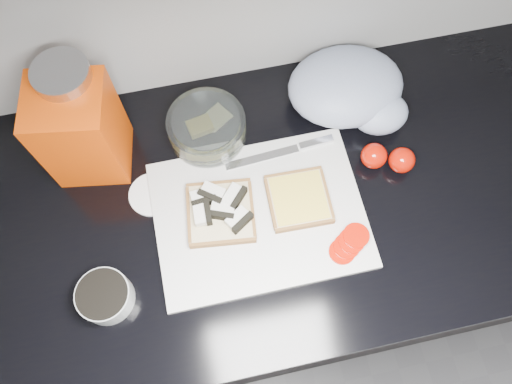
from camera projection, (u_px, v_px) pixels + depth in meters
base_cabinet at (234, 265)px, 1.41m from camera, size 3.50×0.60×0.86m
countertop at (225, 208)px, 0.99m from camera, size 3.50×0.64×0.04m
cutting_board at (259, 215)px, 0.96m from camera, size 0.40×0.30×0.01m
bread_left at (220, 211)px, 0.95m from camera, size 0.14×0.14×0.04m
bread_right at (299, 199)px, 0.96m from camera, size 0.12×0.12×0.02m
tomato_slices at (349, 244)px, 0.92m from camera, size 0.09×0.08×0.02m
knife at (293, 149)px, 1.01m from camera, size 0.23×0.03×0.01m
seed_tub at (105, 296)px, 0.88m from camera, size 0.10×0.10×0.05m
tub_lid at (152, 194)px, 0.98m from camera, size 0.12×0.12×0.01m
glass_bowl at (207, 129)px, 1.01m from camera, size 0.16×0.16×0.07m
bread_bag at (81, 131)px, 0.92m from camera, size 0.15×0.15×0.21m
steel_canister at (82, 109)px, 0.92m from camera, size 0.10×0.10×0.24m
grocery_bag at (350, 90)px, 1.02m from camera, size 0.24×0.22×0.11m
whole_tomatoes at (388, 158)px, 0.99m from camera, size 0.10×0.07×0.05m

